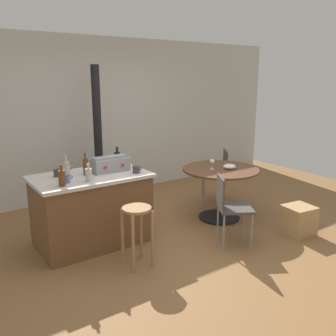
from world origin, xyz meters
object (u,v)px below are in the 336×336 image
dining_table (220,180)px  bottle_1 (117,158)px  wood_stove (100,173)px  serving_bowl (230,166)px  bottle_4 (86,166)px  wine_glass (212,162)px  folding_chair_near (230,205)px  cup_1 (66,178)px  cup_0 (67,169)px  bottle_0 (66,169)px  kitchen_island (92,209)px  bottle_2 (62,178)px  cup_3 (136,169)px  cup_2 (57,173)px  wooden_stool (137,224)px  bottle_3 (89,175)px  toolbox (110,164)px  cardboard_box (298,220)px  folding_chair_far (218,171)px

dining_table → bottle_1: 1.53m
wood_stove → serving_bowl: (1.28, -1.64, 0.27)m
bottle_4 → wine_glass: size_ratio=1.94×
folding_chair_near → cup_1: (-1.72, 0.84, 0.41)m
cup_0 → wood_stove: bearing=49.4°
wine_glass → serving_bowl: wine_glass is taller
folding_chair_near → cup_1: size_ratio=7.15×
bottle_0 → wood_stove: bearing=52.3°
kitchen_island → dining_table: kitchen_island is taller
bottle_4 → bottle_2: bearing=-143.8°
kitchen_island → bottle_1: bearing=26.5°
cup_3 → wine_glass: size_ratio=0.87×
bottle_4 → cup_1: 0.36m
cup_2 → cup_3: size_ratio=0.88×
wooden_stool → dining_table: dining_table is taller
bottle_4 → serving_bowl: bearing=-11.3°
bottle_4 → serving_bowl: 2.05m
wooden_stool → bottle_4: bearing=104.9°
bottle_2 → wine_glass: 2.18m
bottle_3 → cup_1: (-0.23, 0.09, -0.03)m
cup_2 → wine_glass: (2.09, -0.41, -0.06)m
kitchen_island → wooden_stool: 0.83m
bottle_0 → toolbox: bearing=1.7°
bottle_2 → bottle_4: bearing=36.2°
cardboard_box → bottle_1: bearing=140.0°
kitchen_island → bottle_1: size_ratio=5.47×
bottle_1 → wood_stove: bearing=79.7°
kitchen_island → wooden_stool: bearing=-77.5°
bottle_3 → cup_0: bearing=98.8°
toolbox → bottle_1: bearing=44.7°
folding_chair_far → bottle_2: bottle_2 is taller
cup_3 → wooden_stool: bearing=-120.1°
folding_chair_near → bottle_4: (-1.41, 1.02, 0.47)m
wooden_stool → cup_2: size_ratio=6.14×
bottle_3 → toolbox: bearing=35.7°
cup_2 → wood_stove: bearing=47.0°
dining_table → bottle_0: bearing=171.7°
kitchen_island → cup_1: (-0.35, -0.17, 0.49)m
bottle_2 → cup_1: bearing=50.8°
kitchen_island → bottle_4: bottle_4 is taller
folding_chair_near → wood_stove: bearing=106.8°
cup_0 → cup_2: (-0.15, -0.08, -0.01)m
bottle_0 → cup_3: bottle_0 is taller
cup_2 → cardboard_box: 3.16m
bottle_3 → cup_3: 0.63m
toolbox → bottle_4: 0.33m
bottle_1 → cardboard_box: 2.54m
bottle_2 → cup_1: (0.08, 0.10, -0.04)m
bottle_4 → cup_0: bearing=125.3°
wooden_stool → serving_bowl: size_ratio=3.75×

